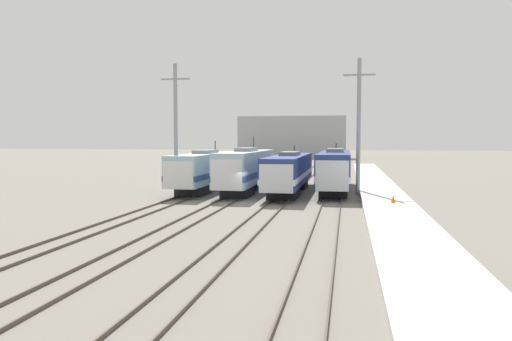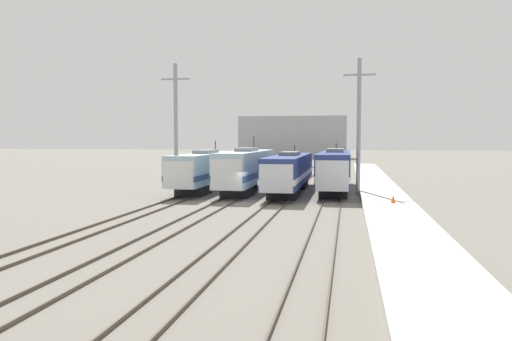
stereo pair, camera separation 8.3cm
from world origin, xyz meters
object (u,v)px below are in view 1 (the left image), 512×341
Objects in this scene: locomotive_center_left at (246,169)px; locomotive_center_right at (289,172)px; locomotive_far_left at (204,170)px; catenary_tower_left at (176,126)px; catenary_tower_right at (359,125)px; locomotive_far_right at (335,170)px; traffic_cone at (393,199)px.

locomotive_center_left is 0.89× the size of locomotive_center_right.
locomotive_center_left is at bearing -4.33° from locomotive_far_left.
catenary_tower_left and catenary_tower_right have the same top height.
locomotive_far_right is (13.02, 1.71, 0.08)m from locomotive_far_left.
traffic_cone is (17.72, -9.59, -1.43)m from locomotive_far_left.
locomotive_far_left reaches higher than locomotive_far_right.
locomotive_far_left is 1.33× the size of catenary_tower_left.
locomotive_center_left is at bearing 145.30° from traffic_cone.
locomotive_center_left is 16.34m from traffic_cone.
traffic_cone is (2.47, -9.05, -5.87)m from catenary_tower_right.
locomotive_far_left is 20.20m from traffic_cone.
catenary_tower_left is at bearing -169.15° from locomotive_far_left.
locomotive_center_right is at bearing -153.51° from locomotive_far_right.
locomotive_far_left is 0.90× the size of locomotive_far_right.
catenary_tower_left is at bearing -179.55° from locomotive_center_right.
locomotive_far_right is 16.57m from catenary_tower_left.
locomotive_far_left is at bearing -172.50° from locomotive_far_right.
traffic_cone is at bearing -74.76° from catenary_tower_right.
locomotive_center_right is at bearing 179.21° from catenary_tower_right.
locomotive_center_left is 1.33× the size of catenary_tower_right.
locomotive_center_left reaches higher than traffic_cone.
locomotive_center_right reaches higher than traffic_cone.
locomotive_far_right is at bearing 112.57° from traffic_cone.
catenary_tower_left reaches higher than locomotive_center_right.
locomotive_far_right is 1.49× the size of catenary_tower_right.
catenary_tower_right is 20.84× the size of traffic_cone.
locomotive_far_right is (8.68, 2.04, -0.04)m from locomotive_center_left.
locomotive_center_left reaches higher than locomotive_far_right.
catenary_tower_right is (2.23, -2.25, 4.36)m from locomotive_far_right.
locomotive_center_right is 12.93m from traffic_cone.
catenary_tower_right is at bearing 0.00° from catenary_tower_left.
catenary_tower_left is (-15.83, -2.25, 4.36)m from locomotive_far_right.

